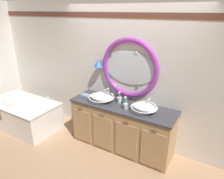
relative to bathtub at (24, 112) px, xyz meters
The scene contains 12 objects.
ground_plane 2.14m from the bathtub, ahead, with size 14.00×14.00×0.00m, color tan.
back_wall_assembly 2.44m from the bathtub, 20.33° to the left, with size 6.40×0.26×2.60m.
vanity_counter 2.21m from the bathtub, 11.91° to the left, with size 1.89×0.62×0.86m.
bathtub is the anchor object (origin of this frame).
sink_basin_left 1.89m from the bathtub, 13.82° to the left, with size 0.47×0.47×0.12m.
sink_basin_right 2.67m from the bathtub, ahead, with size 0.43×0.43×0.14m.
faucet_set_left 1.95m from the bathtub, 20.74° to the left, with size 0.24×0.15×0.17m.
faucet_set_right 2.72m from the bathtub, 14.38° to the left, with size 0.21×0.15×0.15m.
toothbrush_holder_left 2.21m from the bathtub, 14.04° to the left, with size 0.08×0.08×0.22m.
toothbrush_holder_right 2.37m from the bathtub, ahead, with size 0.08×0.08×0.22m.
soap_dispenser 2.32m from the bathtub, 12.67° to the left, with size 0.06×0.07×0.16m.
folded_hand_towel 1.54m from the bathtub, 16.75° to the left, with size 0.17×0.13×0.04m.
Camera 1 is at (1.51, -2.55, 2.41)m, focal length 32.33 mm.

